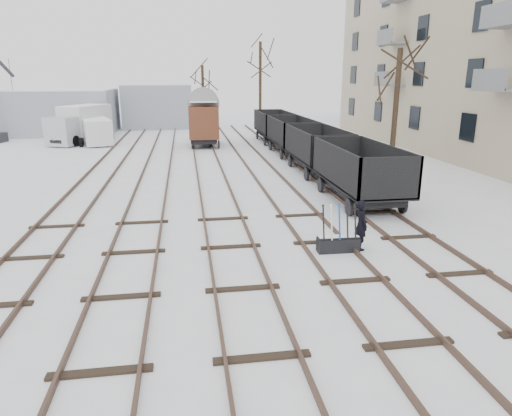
% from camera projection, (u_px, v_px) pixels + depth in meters
% --- Properties ---
extents(ground, '(120.00, 120.00, 0.00)m').
position_uv_depth(ground, '(243.00, 290.00, 11.62)').
color(ground, white).
rests_on(ground, ground).
extents(tracks, '(13.90, 52.00, 0.16)m').
position_uv_depth(tracks, '(211.00, 176.00, 24.59)').
color(tracks, black).
rests_on(tracks, ground).
extents(shed_left, '(10.00, 8.00, 4.10)m').
position_uv_depth(shed_left, '(60.00, 111.00, 43.33)').
color(shed_left, '#8F96A1').
rests_on(shed_left, ground).
extents(shed_right, '(7.00, 6.00, 4.50)m').
position_uv_depth(shed_right, '(158.00, 106.00, 48.39)').
color(shed_right, '#8F96A1').
rests_on(shed_right, ground).
extents(ground_frame, '(1.31, 0.44, 1.49)m').
position_uv_depth(ground_frame, '(338.00, 243.00, 14.09)').
color(ground_frame, black).
rests_on(ground_frame, ground).
extents(worker, '(0.44, 0.61, 1.59)m').
position_uv_depth(worker, '(361.00, 225.00, 14.15)').
color(worker, black).
rests_on(worker, ground).
extents(freight_wagon_a, '(2.42, 6.04, 2.47)m').
position_uv_depth(freight_wagon_a, '(359.00, 181.00, 19.53)').
color(freight_wagon_a, black).
rests_on(freight_wagon_a, ground).
extents(freight_wagon_b, '(2.42, 6.04, 2.47)m').
position_uv_depth(freight_wagon_b, '(317.00, 156.00, 25.61)').
color(freight_wagon_b, black).
rests_on(freight_wagon_b, ground).
extents(freight_wagon_c, '(2.42, 6.04, 2.47)m').
position_uv_depth(freight_wagon_c, '(291.00, 141.00, 31.69)').
color(freight_wagon_c, black).
rests_on(freight_wagon_c, ground).
extents(freight_wagon_d, '(2.42, 6.04, 2.47)m').
position_uv_depth(freight_wagon_d, '(274.00, 130.00, 37.76)').
color(freight_wagon_d, black).
rests_on(freight_wagon_d, ground).
extents(box_van_wagon, '(2.59, 4.64, 3.47)m').
position_uv_depth(box_van_wagon, '(204.00, 120.00, 35.10)').
color(box_van_wagon, black).
rests_on(box_van_wagon, ground).
extents(lorry, '(3.80, 6.85, 2.98)m').
position_uv_depth(lorry, '(81.00, 124.00, 37.22)').
color(lorry, black).
rests_on(lorry, ground).
extents(panel_van, '(3.15, 4.95, 2.02)m').
position_uv_depth(panel_van, '(96.00, 131.00, 36.38)').
color(panel_van, silver).
rests_on(panel_van, ground).
extents(tree_near, '(0.30, 0.30, 6.73)m').
position_uv_depth(tree_near, '(395.00, 111.00, 25.51)').
color(tree_near, black).
rests_on(tree_near, ground).
extents(tree_far_left, '(0.30, 0.30, 6.42)m').
position_uv_depth(tree_far_left, '(203.00, 96.00, 49.27)').
color(tree_far_left, black).
rests_on(tree_far_left, ground).
extents(tree_far_right, '(0.30, 0.30, 8.64)m').
position_uv_depth(tree_far_right, '(260.00, 86.00, 47.01)').
color(tree_far_right, black).
rests_on(tree_far_right, ground).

